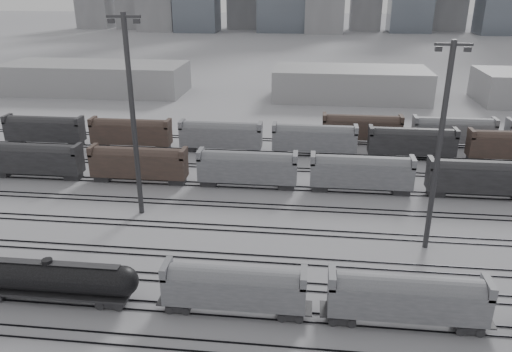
# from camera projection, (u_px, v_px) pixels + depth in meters

# --- Properties ---
(ground) EXTENTS (900.00, 900.00, 0.00)m
(ground) POSITION_uv_depth(u_px,v_px,m) (299.00, 324.00, 46.09)
(ground) COLOR #B2B1B6
(ground) RESTS_ON ground
(tracks) EXTENTS (220.00, 71.50, 0.16)m
(tracks) POSITION_uv_depth(u_px,v_px,m) (304.00, 234.00, 62.22)
(tracks) COLOR black
(tracks) RESTS_ON ground
(tank_car_b) EXTENTS (17.84, 2.97, 4.41)m
(tank_car_b) POSITION_uv_depth(u_px,v_px,m) (50.00, 278.00, 48.67)
(tank_car_b) COLOR black
(tank_car_b) RESTS_ON ground
(hopper_car_a) EXTENTS (13.50, 2.68, 4.83)m
(hopper_car_a) POSITION_uv_depth(u_px,v_px,m) (234.00, 286.00, 46.57)
(hopper_car_a) COLOR black
(hopper_car_a) RESTS_ON ground
(hopper_car_b) EXTENTS (14.22, 2.83, 5.09)m
(hopper_car_b) POSITION_uv_depth(u_px,v_px,m) (407.00, 296.00, 44.83)
(hopper_car_b) COLOR black
(hopper_car_b) RESTS_ON ground
(light_mast_b) EXTENTS (4.18, 0.67, 26.11)m
(light_mast_b) POSITION_uv_depth(u_px,v_px,m) (133.00, 114.00, 63.00)
(light_mast_b) COLOR #353537
(light_mast_b) RESTS_ON ground
(light_mast_c) EXTENTS (3.84, 0.61, 23.99)m
(light_mast_c) POSITION_uv_depth(u_px,v_px,m) (439.00, 145.00, 54.69)
(light_mast_c) COLOR #353537
(light_mast_c) RESTS_ON ground
(bg_string_near) EXTENTS (151.00, 3.00, 5.60)m
(bg_string_near) POSITION_uv_depth(u_px,v_px,m) (361.00, 174.00, 73.75)
(bg_string_near) COLOR gray
(bg_string_near) RESTS_ON ground
(bg_string_mid) EXTENTS (151.00, 3.00, 5.60)m
(bg_string_mid) POSITION_uv_depth(u_px,v_px,m) (412.00, 144.00, 87.46)
(bg_string_mid) COLOR black
(bg_string_mid) RESTS_ON ground
(bg_string_far) EXTENTS (66.00, 3.00, 5.60)m
(bg_string_far) POSITION_uv_depth(u_px,v_px,m) (500.00, 134.00, 92.98)
(bg_string_far) COLOR #4B372F
(bg_string_far) RESTS_ON ground
(warehouse_left) EXTENTS (50.00, 18.00, 8.00)m
(warehouse_left) POSITION_uv_depth(u_px,v_px,m) (95.00, 78.00, 138.73)
(warehouse_left) COLOR #A1A1A3
(warehouse_left) RESTS_ON ground
(warehouse_mid) EXTENTS (40.00, 18.00, 8.00)m
(warehouse_mid) POSITION_uv_depth(u_px,v_px,m) (350.00, 84.00, 131.27)
(warehouse_mid) COLOR #A1A1A3
(warehouse_mid) RESTS_ON ground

